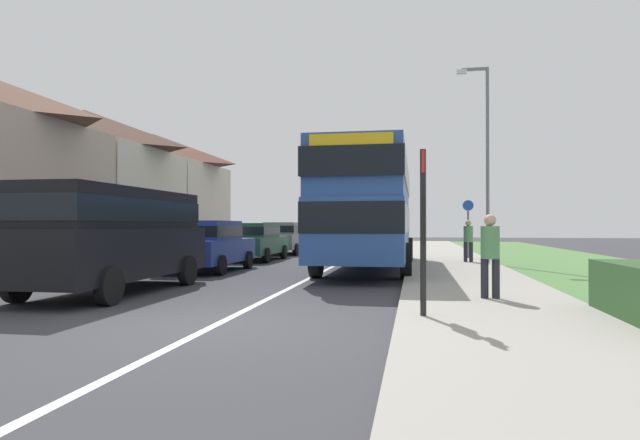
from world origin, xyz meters
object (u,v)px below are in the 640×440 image
(parked_van_black, at_px, (113,231))
(double_decker_bus, at_px, (369,205))
(parked_car_grey, at_px, (285,237))
(pedestrian_walking_away, at_px, (468,239))
(parked_car_blue, at_px, (208,244))
(street_lamp_mid, at_px, (484,152))
(parked_car_dark_green, at_px, (255,240))
(pedestrian_at_stop, at_px, (490,252))
(cycle_route_sign, at_px, (468,226))
(bus_stop_sign, at_px, (423,220))

(parked_van_black, bearing_deg, double_decker_bus, 54.52)
(double_decker_bus, bearing_deg, parked_car_grey, 119.26)
(pedestrian_walking_away, bearing_deg, parked_car_blue, -152.98)
(street_lamp_mid, bearing_deg, parked_car_grey, 143.33)
(parked_car_dark_green, bearing_deg, parked_car_grey, 90.13)
(pedestrian_at_stop, bearing_deg, parked_car_grey, 115.87)
(double_decker_bus, xyz_separation_m, cycle_route_sign, (3.66, 5.33, -0.71))
(pedestrian_walking_away, bearing_deg, parked_van_black, -130.57)
(double_decker_bus, height_order, bus_stop_sign, double_decker_bus)
(parked_car_blue, bearing_deg, parked_van_black, -89.52)
(parked_car_grey, bearing_deg, pedestrian_walking_away, -36.24)
(parked_car_blue, height_order, street_lamp_mid, street_lamp_mid)
(parked_car_dark_green, relative_size, pedestrian_walking_away, 2.72)
(pedestrian_walking_away, xyz_separation_m, street_lamp_mid, (0.53, -0.49, 3.15))
(pedestrian_at_stop, height_order, street_lamp_mid, street_lamp_mid)
(parked_car_grey, bearing_deg, parked_car_blue, -89.49)
(parked_van_black, xyz_separation_m, pedestrian_walking_away, (8.38, 9.78, -0.36))
(parked_van_black, height_order, pedestrian_at_stop, parked_van_black)
(parked_van_black, distance_m, bus_stop_sign, 7.02)
(parked_van_black, xyz_separation_m, cycle_route_sign, (8.61, 12.27, 0.09))
(parked_car_grey, xyz_separation_m, pedestrian_at_stop, (7.94, -16.38, 0.08))
(bus_stop_sign, height_order, cycle_route_sign, bus_stop_sign)
(parked_car_grey, xyz_separation_m, bus_stop_sign, (6.70, -18.51, 0.64))
(parked_car_dark_green, height_order, bus_stop_sign, bus_stop_sign)
(bus_stop_sign, xyz_separation_m, street_lamp_mid, (2.34, 11.78, 2.59))
(parked_van_black, distance_m, parked_car_grey, 16.03)
(pedestrian_at_stop, height_order, cycle_route_sign, cycle_route_sign)
(parked_car_grey, relative_size, street_lamp_mid, 0.64)
(pedestrian_at_stop, bearing_deg, cycle_route_sign, 86.34)
(bus_stop_sign, distance_m, street_lamp_mid, 12.29)
(parked_car_blue, xyz_separation_m, parked_car_grey, (-0.09, 10.54, 0.01))
(double_decker_bus, height_order, parked_van_black, double_decker_bus)
(parked_car_blue, bearing_deg, pedestrian_at_stop, -36.64)
(parked_van_black, distance_m, parked_car_blue, 5.51)
(parked_van_black, height_order, parked_car_grey, parked_van_black)
(pedestrian_at_stop, bearing_deg, parked_car_dark_green, 125.30)
(parked_car_dark_green, xyz_separation_m, pedestrian_walking_away, (8.50, -1.07, 0.11))
(parked_car_grey, bearing_deg, parked_car_dark_green, -89.87)
(cycle_route_sign, xyz_separation_m, street_lamp_mid, (0.29, -2.98, 2.70))
(parked_car_blue, height_order, parked_car_grey, parked_car_grey)
(double_decker_bus, bearing_deg, parked_van_black, -125.48)
(parked_car_grey, distance_m, bus_stop_sign, 19.70)
(parked_car_blue, xyz_separation_m, pedestrian_at_stop, (7.85, -5.84, 0.09))
(parked_van_black, relative_size, cycle_route_sign, 2.17)
(parked_car_dark_green, bearing_deg, street_lamp_mid, -9.79)
(parked_car_grey, relative_size, pedestrian_walking_away, 2.74)
(parked_car_dark_green, height_order, pedestrian_walking_away, pedestrian_walking_away)
(pedestrian_at_stop, xyz_separation_m, pedestrian_walking_away, (0.57, 10.13, 0.00))
(parked_car_grey, height_order, bus_stop_sign, bus_stop_sign)
(parked_car_grey, bearing_deg, bus_stop_sign, -70.11)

